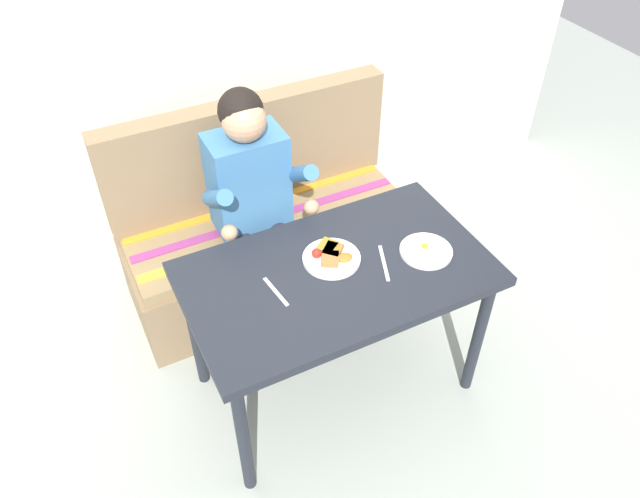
{
  "coord_description": "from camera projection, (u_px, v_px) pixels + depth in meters",
  "views": [
    {
      "loc": [
        -0.83,
        -1.51,
        2.42
      ],
      "look_at": [
        0.0,
        0.15,
        0.72
      ],
      "focal_mm": 34.67,
      "sensor_mm": 36.0,
      "label": 1
    }
  ],
  "objects": [
    {
      "name": "couch",
      "position": [
        267.0,
        233.0,
        3.18
      ],
      "size": [
        1.44,
        0.56,
        1.0
      ],
      "color": "#7F674A",
      "rests_on": "ground"
    },
    {
      "name": "ground_plane",
      "position": [
        334.0,
        381.0,
        2.9
      ],
      "size": [
        8.0,
        8.0,
        0.0
      ],
      "primitive_type": "plane",
      "color": "#9EA69C"
    },
    {
      "name": "plate_eggs",
      "position": [
        426.0,
        251.0,
        2.48
      ],
      "size": [
        0.21,
        0.21,
        0.04
      ],
      "color": "white",
      "rests_on": "table"
    },
    {
      "name": "fork",
      "position": [
        276.0,
        292.0,
        2.31
      ],
      "size": [
        0.03,
        0.17,
        0.0
      ],
      "primitive_type": "cube",
      "rotation": [
        0.0,
        0.0,
        0.12
      ],
      "color": "silver",
      "rests_on": "table"
    },
    {
      "name": "person",
      "position": [
        254.0,
        193.0,
        2.75
      ],
      "size": [
        0.45,
        0.61,
        1.21
      ],
      "color": "teal",
      "rests_on": "ground"
    },
    {
      "name": "plate_breakfast",
      "position": [
        331.0,
        257.0,
        2.44
      ],
      "size": [
        0.23,
        0.23,
        0.05
      ],
      "color": "white",
      "rests_on": "table"
    },
    {
      "name": "knife",
      "position": [
        384.0,
        263.0,
        2.43
      ],
      "size": [
        0.09,
        0.19,
        0.0
      ],
      "primitive_type": "cube",
      "rotation": [
        0.0,
        0.0,
        -0.37
      ],
      "color": "silver",
      "rests_on": "table"
    },
    {
      "name": "table",
      "position": [
        337.0,
        285.0,
        2.46
      ],
      "size": [
        1.2,
        0.7,
        0.73
      ],
      "color": "black",
      "rests_on": "ground"
    },
    {
      "name": "back_wall",
      "position": [
        212.0,
        11.0,
        2.86
      ],
      "size": [
        4.4,
        0.1,
        2.6
      ],
      "primitive_type": "cube",
      "color": "beige",
      "rests_on": "ground"
    }
  ]
}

